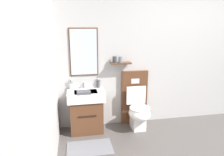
% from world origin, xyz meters
% --- Properties ---
extents(wall_back, '(5.14, 0.27, 2.63)m').
position_xyz_m(wall_back, '(-0.01, 1.75, 1.31)').
color(wall_back, '#B7B5B2').
rests_on(wall_back, ground).
extents(wall_left, '(0.12, 3.63, 2.63)m').
position_xyz_m(wall_left, '(-2.51, 0.00, 1.31)').
color(wall_left, '#B7B5B2').
rests_on(wall_left, ground).
extents(bath_mat, '(0.68, 0.44, 0.01)m').
position_xyz_m(bath_mat, '(-1.98, 0.93, 0.01)').
color(bath_mat, slate).
rests_on(bath_mat, ground).
extents(vanity_sink_left, '(0.62, 0.45, 0.72)m').
position_xyz_m(vanity_sink_left, '(-1.98, 1.51, 0.38)').
color(vanity_sink_left, '#56331E').
rests_on(vanity_sink_left, ground).
extents(tap_on_left_sink, '(0.03, 0.13, 0.11)m').
position_xyz_m(tap_on_left_sink, '(-1.98, 1.67, 0.79)').
color(tap_on_left_sink, silver).
rests_on(tap_on_left_sink, vanity_sink_left).
extents(toilet, '(0.48, 0.62, 1.00)m').
position_xyz_m(toilet, '(-1.08, 1.49, 0.38)').
color(toilet, '#56331E').
rests_on(toilet, ground).
extents(toothbrush_cup, '(0.07, 0.07, 0.21)m').
position_xyz_m(toothbrush_cup, '(-2.21, 1.65, 0.78)').
color(toothbrush_cup, silver).
rests_on(toothbrush_cup, vanity_sink_left).
extents(soap_dispenser, '(0.06, 0.06, 0.18)m').
position_xyz_m(soap_dispenser, '(-1.75, 1.66, 0.80)').
color(soap_dispenser, '#4C4C51').
rests_on(soap_dispenser, vanity_sink_left).
extents(folded_hand_towel, '(0.22, 0.16, 0.04)m').
position_xyz_m(folded_hand_towel, '(-2.02, 1.38, 0.74)').
color(folded_hand_towel, '#47474C').
rests_on(folded_hand_towel, vanity_sink_left).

